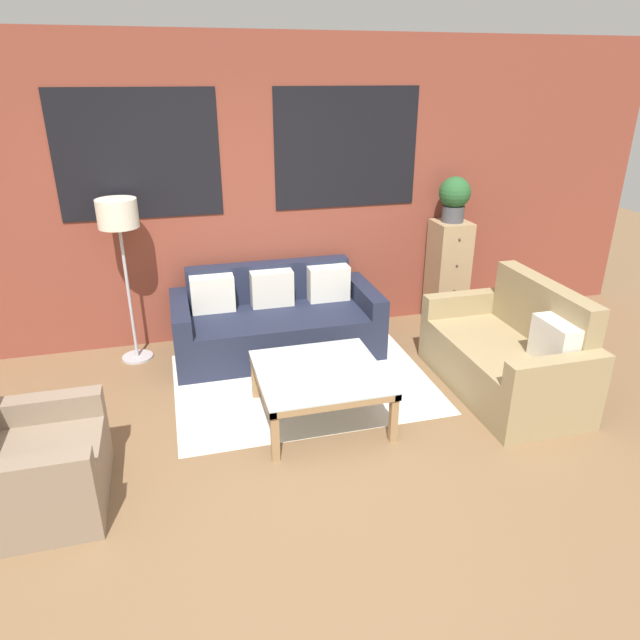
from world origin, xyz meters
TOP-DOWN VIEW (x-y plane):
  - ground_plane at (0.00, 0.00)m, footprint 16.00×16.00m
  - wall_back_brick at (0.00, 2.44)m, footprint 8.40×0.09m
  - rug at (0.23, 1.25)m, footprint 2.16×1.62m
  - couch_dark at (0.13, 1.95)m, footprint 1.90×0.88m
  - settee_vintage at (1.85, 0.71)m, footprint 0.80×1.49m
  - armchair_corner at (-1.72, 0.20)m, footprint 0.80×0.83m
  - coffee_table at (0.23, 0.69)m, footprint 0.94×0.94m
  - floor_lamp at (-1.16, 2.10)m, footprint 0.34×0.34m
  - drawer_cabinet at (2.01, 2.18)m, footprint 0.35×0.38m
  - potted_plant at (2.01, 2.18)m, footprint 0.31×0.31m

SIDE VIEW (x-z plane):
  - ground_plane at x=0.00m, z-range 0.00..0.00m
  - rug at x=0.23m, z-range 0.00..0.00m
  - armchair_corner at x=-1.72m, z-range -0.14..0.70m
  - couch_dark at x=0.13m, z-range -0.10..0.68m
  - settee_vintage at x=1.85m, z-range -0.15..0.77m
  - coffee_table at x=0.23m, z-range 0.15..0.56m
  - drawer_cabinet at x=2.01m, z-range 0.00..1.08m
  - floor_lamp at x=-1.16m, z-range 0.53..2.02m
  - potted_plant at x=2.01m, z-range 1.11..1.55m
  - wall_back_brick at x=0.00m, z-range 0.01..2.81m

